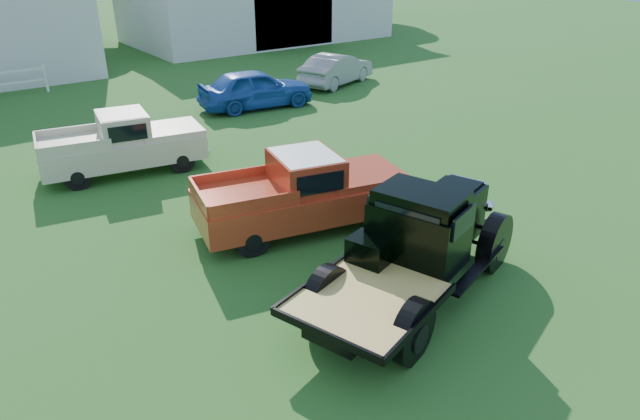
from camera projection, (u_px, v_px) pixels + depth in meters
ground at (348, 281)px, 11.34m from camera, size 120.00×120.00×0.00m
vintage_flatbed at (415, 246)px, 10.44m from camera, size 5.79×3.67×2.14m
red_pickup at (302, 192)px, 13.06m from camera, size 5.32×2.98×1.83m
white_pickup at (122, 144)px, 16.27m from camera, size 4.91×2.57×1.72m
misc_car_blue at (256, 88)px, 22.60m from camera, size 4.74×2.44×1.54m
misc_car_grey at (336, 69)px, 26.24m from camera, size 4.51×2.84×1.40m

